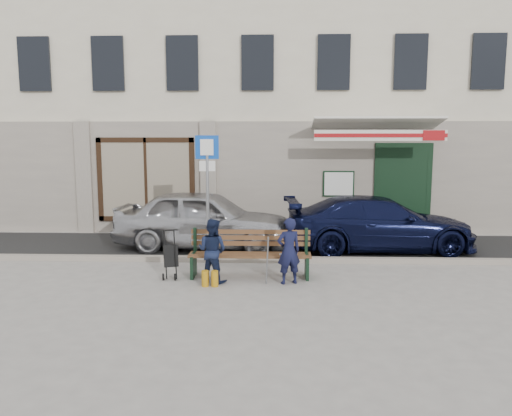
{
  "coord_description": "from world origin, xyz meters",
  "views": [
    {
      "loc": [
        0.48,
        -9.28,
        2.72
      ],
      "look_at": [
        0.08,
        1.6,
        1.2
      ],
      "focal_mm": 35.0,
      "sensor_mm": 36.0,
      "label": 1
    }
  ],
  "objects_px": {
    "parking_sign": "(207,177)",
    "woman": "(212,250)",
    "bench": "(248,254)",
    "man": "(289,251)",
    "car_silver": "(204,219)",
    "car_navy": "(379,224)",
    "stroller": "(171,257)"
  },
  "relations": [
    {
      "from": "car_navy",
      "to": "bench",
      "type": "relative_size",
      "value": 1.91
    },
    {
      "from": "parking_sign",
      "to": "stroller",
      "type": "xyz_separation_m",
      "value": [
        -0.54,
        -1.54,
        -1.46
      ]
    },
    {
      "from": "bench",
      "to": "stroller",
      "type": "bearing_deg",
      "value": -175.53
    },
    {
      "from": "man",
      "to": "woman",
      "type": "relative_size",
      "value": 1.03
    },
    {
      "from": "stroller",
      "to": "parking_sign",
      "type": "bearing_deg",
      "value": 52.1
    },
    {
      "from": "bench",
      "to": "stroller",
      "type": "height_order",
      "value": "bench"
    },
    {
      "from": "bench",
      "to": "stroller",
      "type": "distance_m",
      "value": 1.51
    },
    {
      "from": "bench",
      "to": "woman",
      "type": "distance_m",
      "value": 0.76
    },
    {
      "from": "bench",
      "to": "man",
      "type": "height_order",
      "value": "man"
    },
    {
      "from": "car_silver",
      "to": "woman",
      "type": "xyz_separation_m",
      "value": [
        0.56,
        -2.89,
        -0.13
      ]
    },
    {
      "from": "parking_sign",
      "to": "car_silver",
      "type": "bearing_deg",
      "value": 96.3
    },
    {
      "from": "car_silver",
      "to": "parking_sign",
      "type": "relative_size",
      "value": 1.56
    },
    {
      "from": "car_silver",
      "to": "bench",
      "type": "bearing_deg",
      "value": -150.01
    },
    {
      "from": "parking_sign",
      "to": "woman",
      "type": "height_order",
      "value": "parking_sign"
    },
    {
      "from": "car_silver",
      "to": "parking_sign",
      "type": "xyz_separation_m",
      "value": [
        0.25,
        -1.12,
        1.14
      ]
    },
    {
      "from": "man",
      "to": "woman",
      "type": "height_order",
      "value": "man"
    },
    {
      "from": "car_silver",
      "to": "bench",
      "type": "height_order",
      "value": "car_silver"
    },
    {
      "from": "man",
      "to": "stroller",
      "type": "bearing_deg",
      "value": -26.41
    },
    {
      "from": "car_navy",
      "to": "stroller",
      "type": "distance_m",
      "value": 5.28
    },
    {
      "from": "car_navy",
      "to": "man",
      "type": "distance_m",
      "value": 3.7
    },
    {
      "from": "car_silver",
      "to": "man",
      "type": "distance_m",
      "value": 3.58
    },
    {
      "from": "bench",
      "to": "parking_sign",
      "type": "bearing_deg",
      "value": 124.34
    },
    {
      "from": "parking_sign",
      "to": "man",
      "type": "relative_size",
      "value": 2.21
    },
    {
      "from": "parking_sign",
      "to": "bench",
      "type": "xyz_separation_m",
      "value": [
        0.97,
        -1.42,
        -1.42
      ]
    },
    {
      "from": "car_navy",
      "to": "parking_sign",
      "type": "height_order",
      "value": "parking_sign"
    },
    {
      "from": "parking_sign",
      "to": "man",
      "type": "height_order",
      "value": "parking_sign"
    },
    {
      "from": "car_navy",
      "to": "woman",
      "type": "height_order",
      "value": "car_navy"
    },
    {
      "from": "car_navy",
      "to": "man",
      "type": "xyz_separation_m",
      "value": [
        -2.28,
        -2.91,
        -0.04
      ]
    },
    {
      "from": "car_silver",
      "to": "car_navy",
      "type": "xyz_separation_m",
      "value": [
        4.29,
        -0.05,
        -0.08
      ]
    },
    {
      "from": "woman",
      "to": "stroller",
      "type": "relative_size",
      "value": 1.3
    },
    {
      "from": "man",
      "to": "woman",
      "type": "distance_m",
      "value": 1.45
    },
    {
      "from": "parking_sign",
      "to": "stroller",
      "type": "distance_m",
      "value": 2.19
    }
  ]
}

